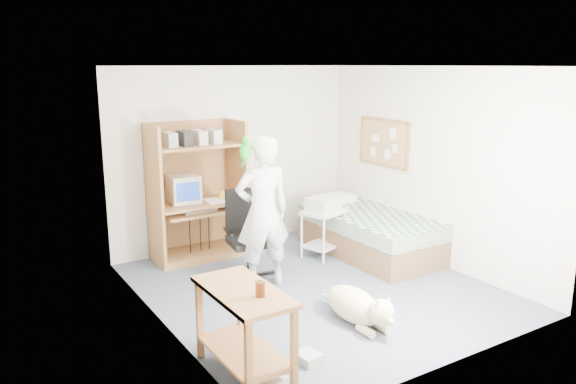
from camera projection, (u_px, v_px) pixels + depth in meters
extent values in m
plane|color=#404858|center=(315.00, 288.00, 6.48)|extent=(4.00, 4.00, 0.00)
cube|color=silver|center=(234.00, 157.00, 7.85)|extent=(3.60, 0.02, 2.50)
cube|color=silver|center=(432.00, 166.00, 7.13)|extent=(0.02, 4.00, 2.50)
cube|color=silver|center=(159.00, 203.00, 5.27)|extent=(0.02, 4.00, 2.50)
cube|color=white|center=(318.00, 66.00, 5.92)|extent=(3.60, 4.00, 0.02)
cube|color=brown|center=(154.00, 197.00, 7.02)|extent=(0.04, 0.60, 1.80)
cube|color=brown|center=(237.00, 186.00, 7.62)|extent=(0.04, 0.60, 1.80)
cube|color=brown|center=(189.00, 187.00, 7.56)|extent=(1.20, 0.02, 1.80)
cube|color=brown|center=(198.00, 203.00, 7.36)|extent=(1.12, 0.60, 0.04)
cube|color=brown|center=(201.00, 212.00, 7.31)|extent=(1.00, 0.50, 0.03)
cube|color=brown|center=(196.00, 146.00, 7.19)|extent=(1.12, 0.55, 0.03)
cube|color=brown|center=(200.00, 253.00, 7.51)|extent=(1.12, 0.60, 0.10)
cube|color=brown|center=(369.00, 241.00, 7.61)|extent=(1.00, 2.00, 0.36)
cube|color=#2A7072|center=(369.00, 221.00, 7.55)|extent=(1.02, 2.02, 0.20)
cube|color=white|center=(334.00, 199.00, 8.18)|extent=(0.55, 0.35, 0.12)
cube|color=brown|center=(243.00, 292.00, 4.52)|extent=(0.50, 1.00, 0.04)
cube|color=brown|center=(249.00, 366.00, 4.13)|extent=(0.05, 0.05, 0.70)
cube|color=brown|center=(294.00, 352.00, 4.34)|extent=(0.05, 0.05, 0.70)
cube|color=brown|center=(200.00, 320.00, 4.88)|extent=(0.05, 0.05, 0.70)
cube|color=brown|center=(241.00, 310.00, 5.08)|extent=(0.05, 0.05, 0.70)
cube|color=brown|center=(244.00, 352.00, 4.64)|extent=(0.46, 0.92, 0.03)
cube|color=#A17248|center=(384.00, 143.00, 7.82)|extent=(0.03, 0.90, 0.60)
cube|color=brown|center=(385.00, 120.00, 7.75)|extent=(0.04, 0.94, 0.04)
cube|color=brown|center=(383.00, 165.00, 7.89)|extent=(0.04, 0.94, 0.04)
cylinder|color=black|center=(250.00, 275.00, 6.75)|extent=(0.60, 0.60, 0.06)
cylinder|color=black|center=(249.00, 261.00, 6.70)|extent=(0.06, 0.06, 0.40)
cube|color=black|center=(249.00, 242.00, 6.65)|extent=(0.52, 0.52, 0.08)
cube|color=black|center=(242.00, 210.00, 6.78)|extent=(0.42, 0.13, 0.55)
cube|color=black|center=(229.00, 232.00, 6.52)|extent=(0.09, 0.30, 0.04)
cube|color=black|center=(268.00, 227.00, 6.71)|extent=(0.09, 0.30, 0.04)
imported|color=silver|center=(263.00, 212.00, 6.38)|extent=(0.70, 0.52, 1.76)
ellipsoid|color=#13861E|center=(245.00, 152.00, 6.13)|extent=(0.13, 0.13, 0.21)
sphere|color=#13861E|center=(246.00, 140.00, 6.07)|extent=(0.09, 0.09, 0.09)
cone|color=#F34615|center=(248.00, 141.00, 6.03)|extent=(0.04, 0.04, 0.04)
cylinder|color=#13861E|center=(244.00, 162.00, 6.20)|extent=(0.05, 0.14, 0.12)
ellipsoid|color=beige|center=(353.00, 305.00, 5.62)|extent=(0.36, 0.75, 0.34)
sphere|color=beige|center=(381.00, 312.00, 5.26)|extent=(0.25, 0.25, 0.25)
cone|color=beige|center=(378.00, 303.00, 5.18)|extent=(0.07, 0.07, 0.09)
cone|color=beige|center=(388.00, 300.00, 5.25)|extent=(0.07, 0.07, 0.09)
ellipsoid|color=beige|center=(389.00, 321.00, 5.18)|extent=(0.08, 0.14, 0.08)
cylinder|color=beige|center=(330.00, 297.00, 5.96)|extent=(0.06, 0.24, 0.12)
cube|color=silver|center=(323.00, 212.00, 7.40)|extent=(0.64, 0.57, 0.04)
cube|color=silver|center=(323.00, 245.00, 7.50)|extent=(0.58, 0.51, 0.03)
cylinder|color=silver|center=(316.00, 241.00, 7.20)|extent=(0.03, 0.03, 0.62)
cylinder|color=silver|center=(345.00, 235.00, 7.44)|extent=(0.03, 0.03, 0.62)
cylinder|color=silver|center=(301.00, 234.00, 7.50)|extent=(0.03, 0.03, 0.62)
cylinder|color=silver|center=(329.00, 228.00, 7.74)|extent=(0.03, 0.03, 0.62)
cube|color=beige|center=(324.00, 204.00, 7.38)|extent=(0.50, 0.43, 0.18)
cube|color=beige|center=(183.00, 189.00, 7.26)|extent=(0.40, 0.42, 0.35)
cube|color=navy|center=(188.00, 192.00, 7.09)|extent=(0.30, 0.04, 0.24)
cube|color=beige|center=(200.00, 211.00, 7.26)|extent=(0.46, 0.18, 0.03)
cylinder|color=gold|center=(222.00, 195.00, 7.46)|extent=(0.08, 0.08, 0.12)
cylinder|color=#3F1C0A|center=(260.00, 289.00, 4.37)|extent=(0.08, 0.08, 0.12)
cube|color=white|center=(269.00, 384.00, 4.44)|extent=(0.29, 0.25, 0.10)
cube|color=#A9A9A4|center=(308.00, 357.00, 4.86)|extent=(0.21, 0.24, 0.08)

